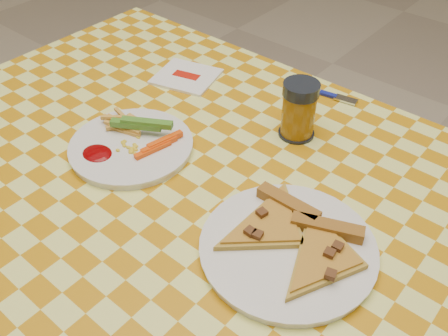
{
  "coord_description": "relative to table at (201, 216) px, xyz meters",
  "views": [
    {
      "loc": [
        0.43,
        -0.45,
        1.34
      ],
      "look_at": [
        0.02,
        0.05,
        0.78
      ],
      "focal_mm": 40.0,
      "sensor_mm": 36.0,
      "label": 1
    }
  ],
  "objects": [
    {
      "name": "plate_left",
      "position": [
        -0.16,
        -0.01,
        0.08
      ],
      "size": [
        0.23,
        0.23,
        0.01
      ],
      "primitive_type": "cylinder",
      "rotation": [
        0.0,
        0.0,
        0.03
      ],
      "color": "white",
      "rests_on": "table"
    },
    {
      "name": "pizza_slices",
      "position": [
        0.2,
        -0.01,
        0.09
      ],
      "size": [
        0.26,
        0.24,
        0.02
      ],
      "color": "gold",
      "rests_on": "plate_right"
    },
    {
      "name": "plate_right",
      "position": [
        0.2,
        -0.02,
        0.08
      ],
      "size": [
        0.29,
        0.29,
        0.01
      ],
      "primitive_type": "cylinder",
      "rotation": [
        0.0,
        0.0,
        -0.12
      ],
      "color": "white",
      "rests_on": "table"
    },
    {
      "name": "napkin",
      "position": [
        -0.26,
        0.25,
        0.08
      ],
      "size": [
        0.16,
        0.15,
        0.01
      ],
      "rotation": [
        0.0,
        0.0,
        0.27
      ],
      "color": "white",
      "rests_on": "table"
    },
    {
      "name": "drink_glass",
      "position": [
        0.04,
        0.23,
        0.13
      ],
      "size": [
        0.07,
        0.07,
        0.11
      ],
      "color": "black",
      "rests_on": "table"
    },
    {
      "name": "table",
      "position": [
        0.0,
        0.0,
        0.0
      ],
      "size": [
        1.28,
        0.88,
        0.76
      ],
      "color": "silver",
      "rests_on": "ground"
    },
    {
      "name": "fries_veggies",
      "position": [
        -0.17,
        0.01,
        0.1
      ],
      "size": [
        0.18,
        0.16,
        0.04
      ],
      "color": "gold",
      "rests_on": "plate_left"
    },
    {
      "name": "fork",
      "position": [
        0.01,
        0.39,
        0.08
      ],
      "size": [
        0.15,
        0.04,
        0.01
      ],
      "rotation": [
        0.0,
        0.0,
        0.17
      ],
      "color": "navy",
      "rests_on": "table"
    }
  ]
}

